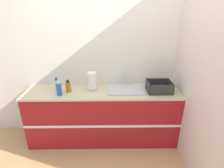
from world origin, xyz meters
TOP-DOWN VIEW (x-y plane):
  - ground_plane at (0.00, 0.00)m, footprint 12.00×12.00m
  - wall_back at (0.00, 0.59)m, footprint 4.74×0.06m
  - wall_right at (1.20, 0.28)m, footprint 0.06×2.56m
  - counter_cabinet at (0.00, 0.28)m, footprint 2.36×0.59m
  - sink at (0.36, 0.31)m, footprint 0.56×0.41m
  - paper_towel_roll at (-0.16, 0.33)m, footprint 0.14×0.14m
  - dish_rack at (0.85, 0.24)m, footprint 0.36×0.28m
  - bottle_blue at (-0.62, 0.14)m, footprint 0.08×0.08m
  - bottle_amber at (-0.51, 0.25)m, footprint 0.07×0.07m
  - bottle_clear at (-0.68, 0.27)m, footprint 0.07×0.07m

SIDE VIEW (x-z plane):
  - ground_plane at x=0.00m, z-range 0.00..0.00m
  - counter_cabinet at x=0.00m, z-range 0.00..0.88m
  - sink at x=0.36m, z-range 0.77..1.02m
  - dish_rack at x=0.85m, z-range 0.86..1.02m
  - bottle_amber at x=-0.51m, z-range 0.87..1.05m
  - bottle_blue at x=-0.62m, z-range 0.87..1.08m
  - bottle_clear at x=-0.68m, z-range 0.87..1.09m
  - paper_towel_roll at x=-0.16m, z-range 0.88..1.16m
  - wall_back at x=0.00m, z-range 0.00..2.60m
  - wall_right at x=1.20m, z-range 0.00..2.60m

